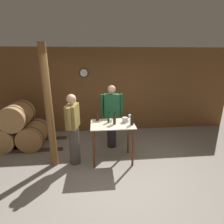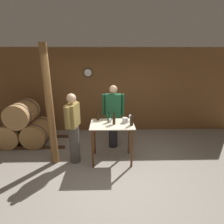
{
  "view_description": "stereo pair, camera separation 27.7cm",
  "coord_description": "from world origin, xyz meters",
  "px_view_note": "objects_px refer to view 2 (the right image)",
  "views": [
    {
      "loc": [
        -0.34,
        -3.08,
        2.44
      ],
      "look_at": [
        0.03,
        0.75,
        1.21
      ],
      "focal_mm": 28.0,
      "sensor_mm": 36.0,
      "label": 1
    },
    {
      "loc": [
        -0.07,
        -3.09,
        2.44
      ],
      "look_at": [
        0.03,
        0.75,
        1.21
      ],
      "focal_mm": 28.0,
      "sensor_mm": 36.0,
      "label": 2
    }
  ],
  "objects_px": {
    "wine_bottle_left": "(109,118)",
    "wine_bottle_center": "(114,119)",
    "wine_glass_near_center": "(130,117)",
    "person_host": "(73,128)",
    "person_visitor_with_scarf": "(113,116)",
    "ice_bucket": "(125,120)",
    "wine_glass_near_left": "(110,121)",
    "wine_bottle_far_left": "(98,116)",
    "wine_bottle_right": "(132,121)",
    "wooden_post": "(50,108)"
  },
  "relations": [
    {
      "from": "wine_glass_near_left",
      "to": "person_host",
      "type": "distance_m",
      "value": 0.86
    },
    {
      "from": "wine_bottle_left",
      "to": "ice_bucket",
      "type": "xyz_separation_m",
      "value": [
        0.37,
        -0.04,
        -0.04
      ]
    },
    {
      "from": "wine_bottle_center",
      "to": "wine_glass_near_left",
      "type": "distance_m",
      "value": 0.1
    },
    {
      "from": "wine_bottle_center",
      "to": "wine_bottle_right",
      "type": "distance_m",
      "value": 0.4
    },
    {
      "from": "wine_bottle_right",
      "to": "person_visitor_with_scarf",
      "type": "height_order",
      "value": "person_visitor_with_scarf"
    },
    {
      "from": "wine_bottle_far_left",
      "to": "wine_bottle_center",
      "type": "xyz_separation_m",
      "value": [
        0.38,
        -0.28,
        0.01
      ]
    },
    {
      "from": "wine_glass_near_center",
      "to": "person_visitor_with_scarf",
      "type": "xyz_separation_m",
      "value": [
        -0.39,
        0.51,
        -0.15
      ]
    },
    {
      "from": "wine_bottle_far_left",
      "to": "person_visitor_with_scarf",
      "type": "height_order",
      "value": "person_visitor_with_scarf"
    },
    {
      "from": "wine_glass_near_left",
      "to": "person_visitor_with_scarf",
      "type": "height_order",
      "value": "person_visitor_with_scarf"
    },
    {
      "from": "wine_bottle_right",
      "to": "wine_glass_near_left",
      "type": "height_order",
      "value": "wine_bottle_right"
    },
    {
      "from": "wine_bottle_right",
      "to": "person_visitor_with_scarf",
      "type": "xyz_separation_m",
      "value": [
        -0.39,
        0.78,
        -0.15
      ]
    },
    {
      "from": "ice_bucket",
      "to": "person_host",
      "type": "xyz_separation_m",
      "value": [
        -1.19,
        -0.1,
        -0.13
      ]
    },
    {
      "from": "wine_bottle_far_left",
      "to": "wine_glass_near_center",
      "type": "xyz_separation_m",
      "value": [
        0.77,
        -0.08,
        0.01
      ]
    },
    {
      "from": "wine_bottle_left",
      "to": "wine_glass_near_left",
      "type": "height_order",
      "value": "wine_bottle_left"
    },
    {
      "from": "wooden_post",
      "to": "person_visitor_with_scarf",
      "type": "bearing_deg",
      "value": 27.24
    },
    {
      "from": "wine_glass_near_center",
      "to": "wine_glass_near_left",
      "type": "bearing_deg",
      "value": -152.76
    },
    {
      "from": "wine_bottle_right",
      "to": "person_visitor_with_scarf",
      "type": "bearing_deg",
      "value": 116.39
    },
    {
      "from": "wine_bottle_far_left",
      "to": "wine_glass_near_left",
      "type": "xyz_separation_m",
      "value": [
        0.29,
        -0.33,
        0.0
      ]
    },
    {
      "from": "wine_bottle_left",
      "to": "person_visitor_with_scarf",
      "type": "height_order",
      "value": "person_visitor_with_scarf"
    },
    {
      "from": "ice_bucket",
      "to": "wine_glass_near_left",
      "type": "bearing_deg",
      "value": -157.56
    },
    {
      "from": "wooden_post",
      "to": "ice_bucket",
      "type": "xyz_separation_m",
      "value": [
        1.67,
        0.11,
        -0.34
      ]
    },
    {
      "from": "wine_bottle_far_left",
      "to": "wine_bottle_center",
      "type": "bearing_deg",
      "value": -36.3
    },
    {
      "from": "wine_glass_near_left",
      "to": "person_host",
      "type": "xyz_separation_m",
      "value": [
        -0.84,
        0.04,
        -0.17
      ]
    },
    {
      "from": "person_host",
      "to": "person_visitor_with_scarf",
      "type": "bearing_deg",
      "value": 37.46
    },
    {
      "from": "wine_bottle_far_left",
      "to": "ice_bucket",
      "type": "height_order",
      "value": "wine_bottle_far_left"
    },
    {
      "from": "wine_bottle_left",
      "to": "wine_bottle_center",
      "type": "distance_m",
      "value": 0.18
    },
    {
      "from": "wine_bottle_far_left",
      "to": "wine_bottle_right",
      "type": "xyz_separation_m",
      "value": [
        0.77,
        -0.35,
        0.01
      ]
    },
    {
      "from": "wine_bottle_center",
      "to": "person_host",
      "type": "relative_size",
      "value": 0.18
    },
    {
      "from": "wine_bottle_right",
      "to": "wine_bottle_left",
      "type": "bearing_deg",
      "value": 157.89
    },
    {
      "from": "wine_glass_near_center",
      "to": "ice_bucket",
      "type": "relative_size",
      "value": 1.14
    },
    {
      "from": "wine_bottle_left",
      "to": "person_host",
      "type": "xyz_separation_m",
      "value": [
        -0.82,
        -0.14,
        -0.17
      ]
    },
    {
      "from": "wine_bottle_left",
      "to": "person_visitor_with_scarf",
      "type": "relative_size",
      "value": 0.16
    },
    {
      "from": "wine_glass_near_center",
      "to": "person_host",
      "type": "bearing_deg",
      "value": -171.14
    },
    {
      "from": "wine_bottle_right",
      "to": "wine_glass_near_left",
      "type": "distance_m",
      "value": 0.48
    },
    {
      "from": "wine_bottle_left",
      "to": "ice_bucket",
      "type": "distance_m",
      "value": 0.37
    },
    {
      "from": "wine_glass_near_center",
      "to": "person_host",
      "type": "relative_size",
      "value": 0.09
    },
    {
      "from": "wooden_post",
      "to": "person_host",
      "type": "bearing_deg",
      "value": 1.42
    },
    {
      "from": "wine_glass_near_left",
      "to": "ice_bucket",
      "type": "bearing_deg",
      "value": 22.44
    },
    {
      "from": "wine_bottle_right",
      "to": "person_host",
      "type": "height_order",
      "value": "person_host"
    },
    {
      "from": "wine_bottle_right",
      "to": "wine_glass_near_center",
      "type": "xyz_separation_m",
      "value": [
        0.0,
        0.27,
        -0.0
      ]
    },
    {
      "from": "wine_glass_near_left",
      "to": "wine_bottle_far_left",
      "type": "bearing_deg",
      "value": 131.91
    },
    {
      "from": "wine_bottle_center",
      "to": "wine_bottle_right",
      "type": "xyz_separation_m",
      "value": [
        0.39,
        -0.07,
        -0.01
      ]
    },
    {
      "from": "wine_bottle_center",
      "to": "person_visitor_with_scarf",
      "type": "bearing_deg",
      "value": 89.76
    },
    {
      "from": "wooden_post",
      "to": "person_visitor_with_scarf",
      "type": "xyz_separation_m",
      "value": [
        1.41,
        0.73,
        -0.43
      ]
    },
    {
      "from": "wine_bottle_left",
      "to": "person_visitor_with_scarf",
      "type": "xyz_separation_m",
      "value": [
        0.12,
        0.58,
        -0.14
      ]
    },
    {
      "from": "wine_bottle_far_left",
      "to": "wine_glass_near_center",
      "type": "distance_m",
      "value": 0.78
    },
    {
      "from": "wine_bottle_far_left",
      "to": "wooden_post",
      "type": "bearing_deg",
      "value": -163.93
    },
    {
      "from": "wine_bottle_center",
      "to": "person_visitor_with_scarf",
      "type": "relative_size",
      "value": 0.17
    },
    {
      "from": "wine_bottle_center",
      "to": "wine_glass_near_center",
      "type": "height_order",
      "value": "wine_bottle_center"
    },
    {
      "from": "wine_bottle_far_left",
      "to": "wine_glass_near_center",
      "type": "height_order",
      "value": "wine_bottle_far_left"
    }
  ]
}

